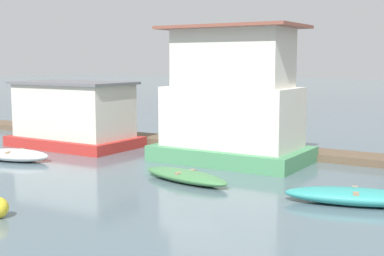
% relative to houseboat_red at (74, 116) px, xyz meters
% --- Properties ---
extents(ground_plane, '(200.00, 200.00, 0.00)m').
position_rel_houseboat_red_xyz_m(ground_plane, '(6.92, 0.31, -1.45)').
color(ground_plane, slate).
extents(dock_walkway, '(33.80, 1.66, 0.30)m').
position_rel_houseboat_red_xyz_m(dock_walkway, '(6.92, 3.02, -1.30)').
color(dock_walkway, brown).
rests_on(dock_walkway, ground_plane).
extents(houseboat_red, '(5.87, 3.46, 3.03)m').
position_rel_houseboat_red_xyz_m(houseboat_red, '(0.00, 0.00, 0.00)').
color(houseboat_red, red).
rests_on(houseboat_red, ground_plane).
extents(houseboat_green, '(5.97, 3.55, 5.34)m').
position_rel_houseboat_red_xyz_m(houseboat_green, '(8.00, 0.55, 0.86)').
color(houseboat_green, '#4C9360').
rests_on(houseboat_green, ground_plane).
extents(dinghy_white, '(3.21, 1.87, 0.47)m').
position_rel_houseboat_red_xyz_m(dinghy_white, '(0.60, -3.95, -1.22)').
color(dinghy_white, white).
rests_on(dinghy_white, ground_plane).
extents(dinghy_green, '(3.70, 1.74, 0.39)m').
position_rel_houseboat_red_xyz_m(dinghy_green, '(8.42, -3.52, -1.26)').
color(dinghy_green, '#47844C').
rests_on(dinghy_green, ground_plane).
extents(dinghy_teal, '(4.04, 2.17, 0.47)m').
position_rel_houseboat_red_xyz_m(dinghy_teal, '(13.97, -3.42, -1.21)').
color(dinghy_teal, teal).
rests_on(dinghy_teal, ground_plane).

